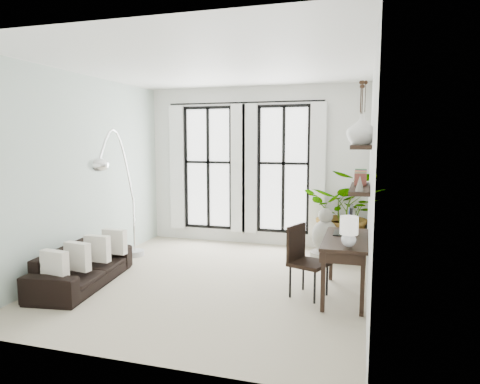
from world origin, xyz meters
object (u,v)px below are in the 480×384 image
at_px(sofa, 83,266).
at_px(desk_chair, 303,256).
at_px(desk, 345,243).
at_px(plant, 346,212).
at_px(arc_lamp, 117,161).
at_px(buddha, 325,239).

bearing_deg(sofa, desk_chair, -88.90).
relative_size(desk, desk_chair, 1.42).
distance_m(plant, arc_lamp, 4.19).
height_order(desk, buddha, desk).
distance_m(arc_lamp, buddha, 3.82).
xyz_separation_m(plant, desk, (0.10, -2.28, -0.05)).
distance_m(plant, desk_chair, 2.39).
bearing_deg(arc_lamp, buddha, 24.83).
distance_m(sofa, desk, 3.81).
xyz_separation_m(desk_chair, arc_lamp, (-3.09, 0.35, 1.24)).
bearing_deg(desk, plant, 92.44).
bearing_deg(desk, buddha, 103.32).
bearing_deg(desk_chair, arc_lamp, -165.95).
bearing_deg(plant, sofa, -142.19).
relative_size(sofa, desk_chair, 1.96).
bearing_deg(buddha, arc_lamp, -155.17).
xyz_separation_m(plant, buddha, (-0.32, -0.50, -0.41)).
height_order(sofa, plant, plant).
height_order(plant, desk, plant).
height_order(desk, arc_lamp, arc_lamp).
xyz_separation_m(desk, buddha, (-0.42, 1.78, -0.36)).
bearing_deg(sofa, arc_lamp, -14.59).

